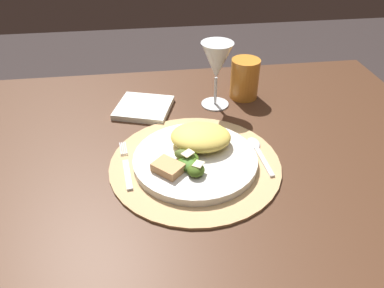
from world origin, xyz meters
The scene contains 11 objects.
dining_table centered at (0.00, 0.00, 0.58)m, with size 1.17×0.92×0.71m.
placemat centered at (-0.03, -0.02, 0.71)m, with size 0.36×0.36×0.01m, color tan.
dinner_plate centered at (-0.03, -0.02, 0.72)m, with size 0.26×0.26×0.02m, color silver.
pasta_serving centered at (-0.01, 0.02, 0.75)m, with size 0.13×0.11×0.04m, color #E5C855.
salad_greens centered at (-0.04, -0.05, 0.74)m, with size 0.07×0.10×0.03m.
bread_piece centered at (-0.09, -0.06, 0.74)m, with size 0.06×0.04×0.02m, color tan.
fork centered at (-0.17, -0.02, 0.72)m, with size 0.03×0.16×0.00m.
spoon centered at (0.11, 0.01, 0.72)m, with size 0.03×0.14×0.01m.
napkin centered at (-0.13, 0.23, 0.72)m, with size 0.14×0.13×0.02m, color white.
wine_glass centered at (0.06, 0.23, 0.83)m, with size 0.08×0.08×0.17m.
amber_tumbler centered at (0.15, 0.26, 0.76)m, with size 0.08×0.08×0.11m, color orange.
Camera 1 is at (-0.12, -0.64, 1.22)m, focal length 35.06 mm.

